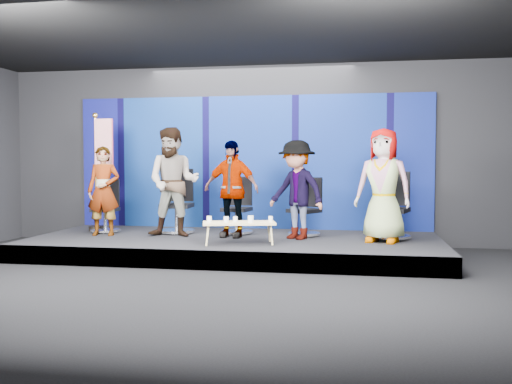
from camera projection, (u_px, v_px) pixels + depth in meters
ground at (195, 285)px, 7.42m from camera, size 10.00×10.00×0.00m
room_walls at (194, 98)px, 7.29m from camera, size 10.02×8.02×3.51m
riser at (235, 246)px, 9.87m from camera, size 7.00×3.00×0.30m
backdrop at (250, 162)px, 11.22m from camera, size 7.00×0.08×2.60m
chair_a at (106, 215)px, 10.63m from camera, size 0.61×0.61×0.98m
panelist_a at (104, 191)px, 10.11m from camera, size 0.61×0.44×1.59m
chair_b at (178, 212)px, 10.48m from camera, size 0.69×0.69×1.18m
panelist_b at (173, 182)px, 9.94m from camera, size 0.96×0.77×1.91m
chair_c at (238, 215)px, 10.40m from camera, size 0.66×0.66×1.04m
panelist_c at (231, 189)px, 9.88m from camera, size 1.03×0.55×1.68m
chair_d at (306, 216)px, 10.12m from camera, size 0.80×0.80×1.03m
panelist_d at (297, 190)px, 9.63m from camera, size 1.25×1.09×1.67m
chair_e at (393, 217)px, 9.72m from camera, size 0.81×0.81×1.14m
panelist_e at (383, 185)px, 9.25m from camera, size 1.04×0.84×1.85m
coffee_table at (239, 224)px, 9.07m from camera, size 1.23×0.76×0.35m
mug_a at (209, 219)px, 9.05m from camera, size 0.08×0.08×0.10m
mug_b at (226, 219)px, 9.00m from camera, size 0.08×0.08×0.09m
mug_c at (235, 219)px, 9.12m from camera, size 0.07×0.07×0.08m
mug_d at (251, 219)px, 9.00m from camera, size 0.09×0.09×0.11m
mug_e at (271, 219)px, 9.16m from camera, size 0.07×0.07×0.08m
flag_stand at (101, 169)px, 10.72m from camera, size 0.51×0.30×2.23m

